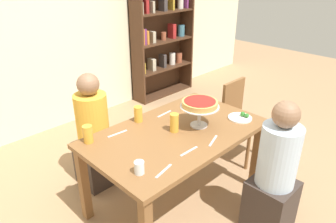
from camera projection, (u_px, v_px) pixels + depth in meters
name	position (u px, v px, depth m)	size (l,w,h in m)	color
ground_plane	(175.00, 200.00, 2.95)	(12.00, 12.00, 0.00)	#9E7A56
rear_partition	(45.00, 19.00, 3.75)	(8.00, 0.12, 2.80)	beige
dining_table	(176.00, 141.00, 2.67)	(1.51, 0.91, 0.74)	brown
bookshelf	(161.00, 24.00, 4.85)	(1.10, 0.30, 2.21)	#422819
diner_far_left	(94.00, 139.00, 3.00)	(0.34, 0.34, 1.15)	#382D28
diner_near_right	(274.00, 178.00, 2.46)	(0.34, 0.34, 1.15)	#382D28
chair_head_east	(240.00, 116.00, 3.45)	(0.40, 0.40, 0.87)	brown
deep_dish_pizza_stand	(200.00, 105.00, 2.63)	(0.33, 0.33, 0.24)	silver
salad_plate_near_diner	(241.00, 117.00, 2.83)	(0.21, 0.21, 0.06)	white
salad_plate_far_diner	(200.00, 103.00, 3.13)	(0.25, 0.25, 0.06)	white
beer_glass_amber_tall	(88.00, 134.00, 2.44)	(0.08, 0.08, 0.14)	gold
beer_glass_amber_short	(138.00, 114.00, 2.76)	(0.07, 0.07, 0.14)	gold
beer_glass_amber_spare	(174.00, 123.00, 2.60)	(0.07, 0.07, 0.16)	gold
water_glass_clear_near	(139.00, 168.00, 2.09)	(0.07, 0.07, 0.09)	white
cutlery_fork_near	(164.00, 171.00, 2.13)	(0.18, 0.02, 0.01)	silver
cutlery_knife_near	(213.00, 141.00, 2.48)	(0.18, 0.02, 0.01)	silver
cutlery_fork_far	(117.00, 134.00, 2.59)	(0.18, 0.02, 0.01)	silver
cutlery_knife_far	(164.00, 114.00, 2.92)	(0.18, 0.02, 0.01)	silver
cutlery_spare_fork	(189.00, 151.00, 2.35)	(0.18, 0.02, 0.01)	silver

